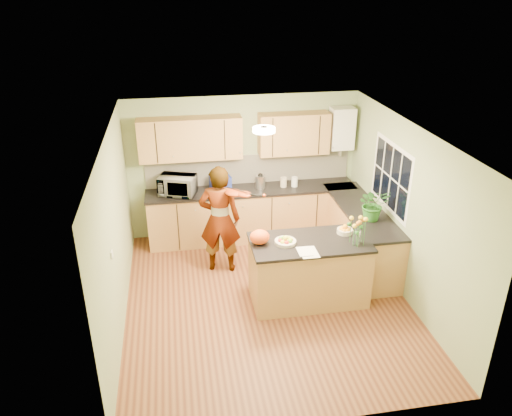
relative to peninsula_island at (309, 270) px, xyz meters
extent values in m
plane|color=#5D2D1A|center=(-0.59, 0.06, -0.48)|extent=(4.50, 4.50, 0.00)
cube|color=silver|center=(-0.59, 0.06, 2.02)|extent=(4.00, 4.50, 0.02)
cube|color=#8FA676|center=(-0.59, 2.31, 0.77)|extent=(4.00, 0.02, 2.50)
cube|color=#8FA676|center=(-0.59, -2.19, 0.77)|extent=(4.00, 0.02, 2.50)
cube|color=#8FA676|center=(-2.59, 0.06, 0.77)|extent=(0.02, 4.50, 2.50)
cube|color=#8FA676|center=(1.41, 0.06, 0.77)|extent=(0.02, 4.50, 2.50)
cube|color=#B38047|center=(-0.49, 2.01, -0.03)|extent=(3.60, 0.60, 0.90)
cube|color=black|center=(-0.49, 2.00, 0.44)|extent=(3.64, 0.62, 0.04)
cube|color=#B38047|center=(1.11, 0.91, -0.03)|extent=(0.60, 2.20, 0.90)
cube|color=black|center=(1.10, 0.91, 0.44)|extent=(0.62, 2.24, 0.04)
cube|color=silver|center=(-0.49, 2.30, 0.72)|extent=(3.60, 0.02, 0.52)
cube|color=#B38047|center=(-1.49, 2.14, 1.37)|extent=(1.70, 0.34, 0.70)
cube|color=#B38047|center=(0.26, 2.14, 1.37)|extent=(1.20, 0.34, 0.70)
cube|color=white|center=(1.11, 2.15, 1.42)|extent=(0.40, 0.30, 0.72)
cylinder|color=silver|center=(1.11, 2.15, 1.02)|extent=(0.06, 0.06, 0.20)
cube|color=white|center=(1.40, 0.66, 1.07)|extent=(0.01, 1.30, 1.05)
cube|color=black|center=(1.40, 0.66, 1.07)|extent=(0.01, 1.18, 0.92)
cube|color=white|center=(-2.58, -0.54, 0.82)|extent=(0.02, 0.09, 0.09)
cylinder|color=#FFEABF|center=(-0.59, 0.36, 1.98)|extent=(0.30, 0.30, 0.06)
cylinder|color=white|center=(-0.59, 0.36, 2.01)|extent=(0.10, 0.10, 0.02)
cube|color=#B38047|center=(0.00, 0.00, -0.02)|extent=(1.61, 0.81, 0.91)
cube|color=black|center=(0.00, 0.00, 0.45)|extent=(1.65, 0.85, 0.04)
cylinder|color=beige|center=(-0.35, 0.00, 0.49)|extent=(0.29, 0.29, 0.04)
cylinder|color=beige|center=(0.55, 0.15, 0.51)|extent=(0.22, 0.22, 0.07)
cylinder|color=silver|center=(0.60, -0.18, 0.58)|extent=(0.11, 0.11, 0.21)
ellipsoid|color=#FB4F14|center=(-0.70, 0.05, 0.58)|extent=(0.31, 0.27, 0.20)
cube|color=white|center=(-0.10, -0.30, 0.48)|extent=(0.23, 0.32, 0.01)
imported|color=tan|center=(-1.15, 1.04, 0.40)|extent=(0.71, 0.55, 1.75)
imported|color=white|center=(-1.76, 1.99, 0.63)|extent=(0.69, 0.57, 0.33)
cube|color=navy|center=(-1.03, 2.02, 0.60)|extent=(0.38, 0.31, 0.27)
cylinder|color=silver|center=(-0.34, 2.02, 0.58)|extent=(0.17, 0.17, 0.23)
sphere|color=black|center=(-0.34, 2.02, 0.74)|extent=(0.08, 0.08, 0.08)
cylinder|color=beige|center=(0.07, 2.01, 0.55)|extent=(0.13, 0.13, 0.17)
cylinder|color=white|center=(0.26, 2.00, 0.55)|extent=(0.14, 0.14, 0.17)
imported|color=#296923|center=(1.11, 0.52, 0.72)|extent=(0.49, 0.43, 0.51)
camera|label=1|loc=(-1.76, -5.85, 3.80)|focal=35.00mm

